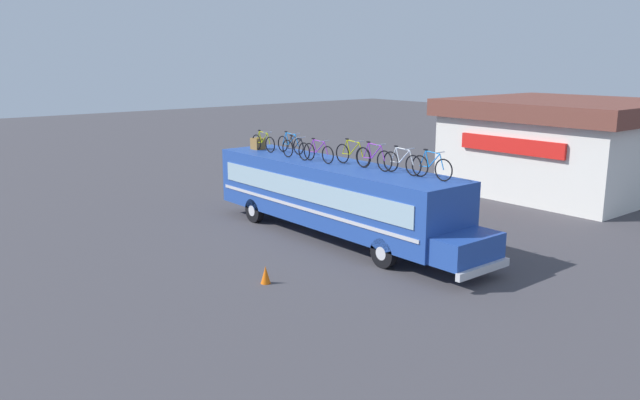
# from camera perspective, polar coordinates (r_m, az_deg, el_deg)

# --- Properties ---
(ground_plane) EXTENTS (120.00, 120.00, 0.00)m
(ground_plane) POSITION_cam_1_polar(r_m,az_deg,el_deg) (23.83, 1.05, -3.24)
(ground_plane) COLOR #423F44
(bus) EXTENTS (12.70, 2.57, 2.78)m
(bus) POSITION_cam_1_polar(r_m,az_deg,el_deg) (23.29, 1.39, 0.51)
(bus) COLOR #23479E
(bus) RESTS_ON ground
(luggage_bag_1) EXTENTS (0.50, 0.46, 0.48)m
(luggage_bag_1) POSITION_cam_1_polar(r_m,az_deg,el_deg) (26.91, -5.64, 5.10)
(luggage_bag_1) COLOR olive
(luggage_bag_1) RESTS_ON bus
(rooftop_bicycle_1) EXTENTS (1.65, 0.44, 0.87)m
(rooftop_bicycle_1) POSITION_cam_1_polar(r_m,az_deg,el_deg) (26.27, -5.16, 5.20)
(rooftop_bicycle_1) COLOR black
(rooftop_bicycle_1) RESTS_ON bus
(rooftop_bicycle_2) EXTENTS (1.73, 0.44, 0.88)m
(rooftop_bicycle_2) POSITION_cam_1_polar(r_m,az_deg,el_deg) (25.63, -2.69, 5.06)
(rooftop_bicycle_2) COLOR black
(rooftop_bicycle_2) RESTS_ON bus
(rooftop_bicycle_3) EXTENTS (1.73, 0.44, 0.91)m
(rooftop_bicycle_3) POSITION_cam_1_polar(r_m,az_deg,el_deg) (24.18, -2.21, 4.64)
(rooftop_bicycle_3) COLOR black
(rooftop_bicycle_3) RESTS_ON bus
(rooftop_bicycle_4) EXTENTS (1.74, 0.44, 0.88)m
(rooftop_bicycle_4) POSITION_cam_1_polar(r_m,az_deg,el_deg) (23.40, -0.16, 4.35)
(rooftop_bicycle_4) COLOR black
(rooftop_bicycle_4) RESTS_ON bus
(rooftop_bicycle_5) EXTENTS (1.81, 0.44, 0.95)m
(rooftop_bicycle_5) POSITION_cam_1_polar(r_m,az_deg,el_deg) (22.73, 2.95, 4.15)
(rooftop_bicycle_5) COLOR black
(rooftop_bicycle_5) RESTS_ON bus
(rooftop_bicycle_6) EXTENTS (1.76, 0.44, 0.96)m
(rooftop_bicycle_6) POSITION_cam_1_polar(r_m,az_deg,el_deg) (21.84, 4.89, 3.79)
(rooftop_bicycle_6) COLOR black
(rooftop_bicycle_6) RESTS_ON bus
(rooftop_bicycle_7) EXTENTS (1.72, 0.44, 0.93)m
(rooftop_bicycle_7) POSITION_cam_1_polar(r_m,az_deg,el_deg) (21.13, 7.41, 3.40)
(rooftop_bicycle_7) COLOR black
(rooftop_bicycle_7) RESTS_ON bus
(rooftop_bicycle_8) EXTENTS (1.69, 0.44, 0.95)m
(rooftop_bicycle_8) POSITION_cam_1_polar(r_m,az_deg,el_deg) (20.35, 10.05, 2.97)
(rooftop_bicycle_8) COLOR black
(rooftop_bicycle_8) RESTS_ON bus
(roadside_building) EXTENTS (9.67, 9.24, 4.58)m
(roadside_building) POSITION_cam_1_polar(r_m,az_deg,el_deg) (33.62, 21.03, 4.67)
(roadside_building) COLOR silver
(roadside_building) RESTS_ON ground
(traffic_cone) EXTENTS (0.30, 0.30, 0.54)m
(traffic_cone) POSITION_cam_1_polar(r_m,az_deg,el_deg) (18.87, -4.94, -6.75)
(traffic_cone) COLOR orange
(traffic_cone) RESTS_ON ground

